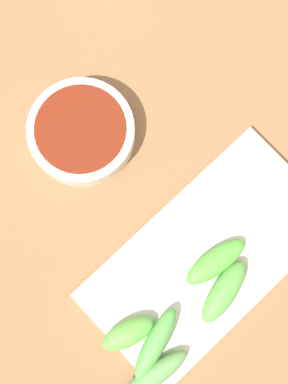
% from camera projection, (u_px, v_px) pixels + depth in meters
% --- Properties ---
extents(tabletop, '(2.10, 2.10, 0.02)m').
position_uv_depth(tabletop, '(134.00, 212.00, 0.69)').
color(tabletop, '#946943').
rests_on(tabletop, ground).
extents(sauce_bowl, '(0.14, 0.14, 0.04)m').
position_uv_depth(sauce_bowl, '(82.00, 132.00, 0.68)').
color(sauce_bowl, silver).
rests_on(sauce_bowl, tabletop).
extents(serving_plate, '(0.17, 0.32, 0.01)m').
position_uv_depth(serving_plate, '(207.00, 257.00, 0.67)').
color(serving_plate, silver).
rests_on(serving_plate, tabletop).
extents(broccoli_stalk_0, '(0.05, 0.09, 0.03)m').
position_uv_depth(broccoli_stalk_0, '(224.00, 292.00, 0.64)').
color(broccoli_stalk_0, '#5FB349').
rests_on(broccoli_stalk_0, serving_plate).
extents(broccoli_stalk_1, '(0.05, 0.10, 0.03)m').
position_uv_depth(broccoli_stalk_1, '(156.00, 343.00, 0.63)').
color(broccoli_stalk_1, '#5DB850').
rests_on(broccoli_stalk_1, serving_plate).
extents(broccoli_stalk_2, '(0.04, 0.09, 0.02)m').
position_uv_depth(broccoli_stalk_2, '(215.00, 262.00, 0.65)').
color(broccoli_stalk_2, '#5CB741').
rests_on(broccoli_stalk_2, serving_plate).
extents(broccoli_stalk_3, '(0.04, 0.09, 0.02)m').
position_uv_depth(broccoli_stalk_3, '(155.00, 374.00, 0.63)').
color(broccoli_stalk_3, '#669F56').
rests_on(broccoli_stalk_3, serving_plate).
extents(broccoli_stalk_4, '(0.05, 0.08, 0.03)m').
position_uv_depth(broccoli_stalk_4, '(128.00, 333.00, 0.64)').
color(broccoli_stalk_4, '#63B746').
rests_on(broccoli_stalk_4, serving_plate).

